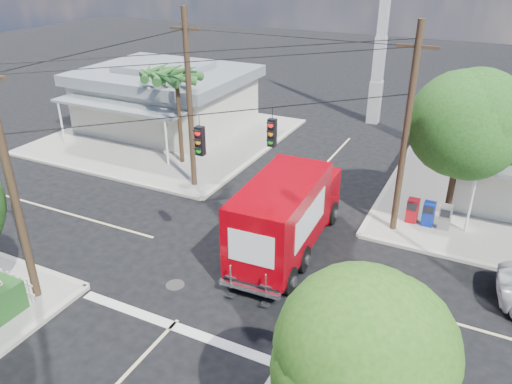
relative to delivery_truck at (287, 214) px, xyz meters
The scene contains 12 objects.
ground 2.84m from the delivery_truck, 133.17° to the right, with size 120.00×120.00×0.00m, color black.
sidewalk_nw 15.57m from the delivery_truck, 143.44° to the left, with size 14.12×14.12×0.14m.
road_markings 3.89m from the delivery_truck, 116.43° to the right, with size 32.00×32.00×0.01m.
building_nw 17.34m from the delivery_truck, 141.44° to the left, with size 10.80×10.20×4.30m.
radio_tower 18.79m from the delivery_truck, 93.30° to the left, with size 0.80×0.80×17.00m.
tree_ne_front 8.20m from the delivery_truck, 42.05° to the left, with size 4.21×4.14×6.66m.
tree_se 10.70m from the delivery_truck, 58.51° to the right, with size 3.67×3.54×5.62m.
palm_nw_front 11.28m from the delivery_truck, 147.18° to the left, with size 3.01×3.08×5.59m.
palm_nw_back 13.60m from the delivery_truck, 146.42° to the left, with size 3.01×3.08×5.19m.
utility_poles 4.32m from the delivery_truck, behind, with size 12.00×10.68×9.00m.
vending_boxes 6.79m from the delivery_truck, 42.57° to the left, with size 1.90×0.50×1.10m.
delivery_truck is the anchor object (origin of this frame).
Camera 1 is at (8.24, -14.69, 11.32)m, focal length 35.00 mm.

